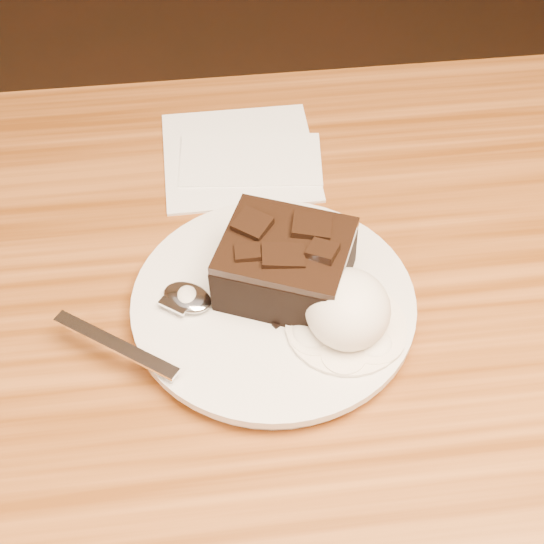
{
  "coord_description": "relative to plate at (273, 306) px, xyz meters",
  "views": [
    {
      "loc": [
        -0.11,
        -0.33,
        1.26
      ],
      "look_at": [
        -0.07,
        0.08,
        0.79
      ],
      "focal_mm": 52.29,
      "sensor_mm": 36.0,
      "label": 1
    }
  ],
  "objects": [
    {
      "name": "ice_cream_scoop",
      "position": [
        0.05,
        -0.04,
        0.03
      ],
      "size": [
        0.07,
        0.07,
        0.05
      ],
      "primitive_type": "ellipsoid",
      "color": "white",
      "rests_on": "plate"
    },
    {
      "name": "melt_puddle",
      "position": [
        0.05,
        -0.04,
        0.01
      ],
      "size": [
        0.09,
        0.09,
        0.0
      ],
      "primitive_type": "cylinder",
      "color": "silver",
      "rests_on": "plate"
    },
    {
      "name": "crumb_b",
      "position": [
        -0.0,
        -0.03,
        0.01
      ],
      "size": [
        0.01,
        0.01,
        0.0
      ],
      "primitive_type": "cube",
      "rotation": [
        0.0,
        0.0,
        0.58
      ],
      "color": "black",
      "rests_on": "plate"
    },
    {
      "name": "spoon",
      "position": [
        -0.07,
        0.0,
        0.01
      ],
      "size": [
        0.15,
        0.12,
        0.01
      ],
      "primitive_type": null,
      "rotation": [
        0.0,
        0.0,
        0.93
      ],
      "color": "silver",
      "rests_on": "plate"
    },
    {
      "name": "crumb_a",
      "position": [
        0.03,
        -0.05,
        0.01
      ],
      "size": [
        0.01,
        0.01,
        0.0
      ],
      "primitive_type": "cube",
      "rotation": [
        0.0,
        0.0,
        1.23
      ],
      "color": "black",
      "rests_on": "plate"
    },
    {
      "name": "napkin",
      "position": [
        -0.01,
        0.2,
        -0.01
      ],
      "size": [
        0.15,
        0.15,
        0.01
      ],
      "primitive_type": "cube",
      "rotation": [
        0.0,
        0.0,
        0.0
      ],
      "color": "white",
      "rests_on": "dining_table"
    },
    {
      "name": "plate",
      "position": [
        0.0,
        0.0,
        0.0
      ],
      "size": [
        0.23,
        0.23,
        0.02
      ],
      "primitive_type": "cylinder",
      "color": "silver",
      "rests_on": "dining_table"
    },
    {
      "name": "brownie",
      "position": [
        0.01,
        0.01,
        0.03
      ],
      "size": [
        0.12,
        0.12,
        0.05
      ],
      "primitive_type": "cube",
      "rotation": [
        0.0,
        0.0,
        -0.41
      ],
      "color": "black",
      "rests_on": "plate"
    }
  ]
}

